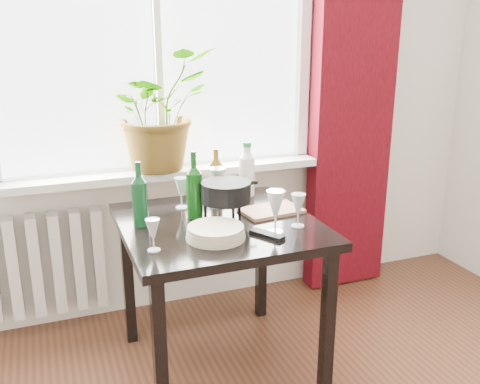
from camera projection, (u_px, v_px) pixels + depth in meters
name	position (u px, v px, depth m)	size (l,w,h in m)	color
window	(155.00, 20.00, 2.69)	(1.72, 0.08, 1.62)	white
windowsill	(165.00, 172.00, 2.85)	(1.72, 0.20, 0.04)	silver
curtain	(354.00, 76.00, 3.07)	(0.50, 0.12, 2.56)	#3B050C
radiator	(25.00, 267.00, 2.76)	(0.80, 0.10, 0.55)	silver
table	(219.00, 241.00, 2.41)	(0.85, 0.85, 0.74)	black
potted_plant	(157.00, 110.00, 2.77)	(0.56, 0.49, 0.63)	#3E721E
wine_bottle_left	(139.00, 194.00, 2.29)	(0.07, 0.07, 0.29)	#0B3B19
wine_bottle_right	(194.00, 184.00, 2.39)	(0.07, 0.07, 0.31)	#0C400E
bottle_amber	(216.00, 173.00, 2.67)	(0.06, 0.06, 0.26)	#65450B
cleaning_bottle	(247.00, 169.00, 2.71)	(0.08, 0.08, 0.28)	white
wineglass_front_right	(276.00, 211.00, 2.22)	(0.08, 0.08, 0.19)	silver
wineglass_far_right	(298.00, 210.00, 2.30)	(0.06, 0.06, 0.15)	#B2B9BF
wineglass_back_center	(217.00, 187.00, 2.54)	(0.08, 0.08, 0.20)	silver
wineglass_back_left	(181.00, 193.00, 2.53)	(0.07, 0.07, 0.15)	silver
wineglass_front_left	(153.00, 235.00, 2.05)	(0.06, 0.06, 0.13)	silver
plate_stack	(216.00, 232.00, 2.18)	(0.24, 0.24, 0.05)	beige
fondue_pot	(226.00, 201.00, 2.38)	(0.26, 0.22, 0.17)	black
tv_remote	(267.00, 235.00, 2.21)	(0.05, 0.15, 0.02)	black
cutting_board	(271.00, 210.00, 2.50)	(0.28, 0.18, 0.01)	#A96B4C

